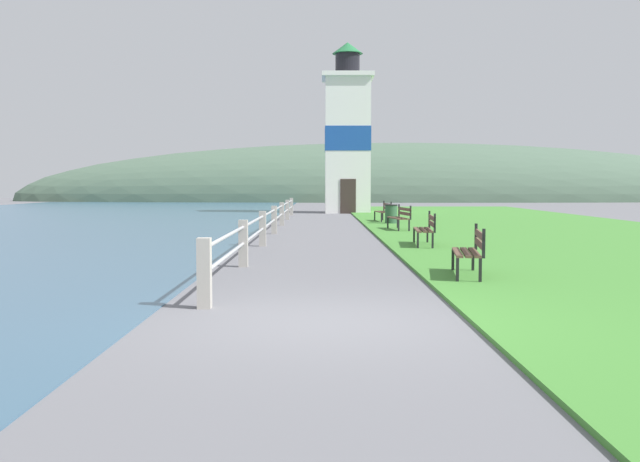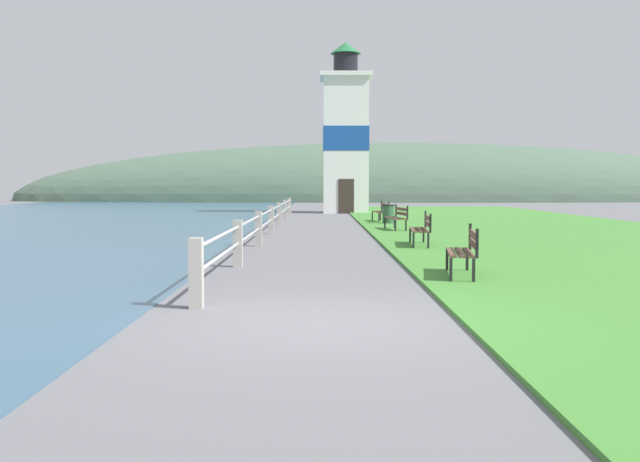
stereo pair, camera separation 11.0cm
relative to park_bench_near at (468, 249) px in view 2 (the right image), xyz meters
name	(u,v)px [view 2 (the right image)]	position (x,y,z in m)	size (l,w,h in m)	color
ground_plane	(320,323)	(-2.59, -3.99, -0.54)	(160.00, 160.00, 0.00)	slate
grass_verge	(531,229)	(5.14, 13.75, -0.51)	(12.00, 53.21, 0.06)	#428433
seawall_railing	(274,217)	(-4.21, 11.59, 0.02)	(0.18, 29.33, 0.95)	#A8A399
park_bench_near	(468,249)	(0.00, 0.00, 0.00)	(0.69, 1.69, 0.94)	brown
park_bench_midway	(425,227)	(0.16, 6.36, 0.00)	(0.62, 1.96, 0.94)	brown
park_bench_far	(401,216)	(0.23, 13.05, 0.00)	(0.68, 1.88, 0.94)	brown
park_bench_by_lighthouse	(385,210)	(0.17, 18.94, 0.00)	(0.64, 1.71, 0.94)	brown
lighthouse	(349,137)	(-1.04, 29.97, 3.94)	(3.01, 3.01, 10.03)	white
trash_bin	(391,215)	(0.31, 17.23, -0.11)	(0.54, 0.54, 0.84)	#2D5138
distant_hillside	(400,201)	(5.41, 61.48, -0.54)	(80.00, 16.00, 12.00)	#4C6651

